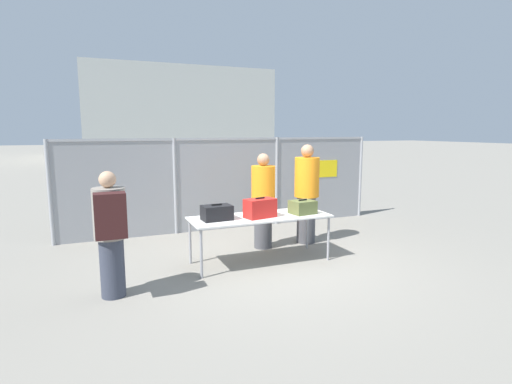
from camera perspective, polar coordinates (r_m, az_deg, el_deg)
name	(u,v)px	position (r m, az deg, el deg)	size (l,w,h in m)	color
ground_plane	(279,263)	(6.52, 3.30, -10.11)	(120.00, 120.00, 0.00)	gray
fence_section	(229,181)	(8.57, -3.82, 1.54)	(6.93, 0.07, 1.96)	#9EA0A5
inspection_table	(260,219)	(6.39, 0.60, -3.88)	(2.25, 0.81, 0.76)	silver
suitcase_black	(217,213)	(6.11, -5.61, -2.96)	(0.46, 0.32, 0.25)	black
suitcase_red	(260,208)	(6.25, 0.59, -2.32)	(0.52, 0.36, 0.32)	red
suitcase_olive	(303,207)	(6.59, 6.67, -2.16)	(0.42, 0.36, 0.24)	#566033
traveler_hooded	(110,230)	(5.29, -20.08, -5.09)	(0.40, 0.62, 1.62)	#383D4C
security_worker_near	(263,200)	(7.14, 1.03, -1.10)	(0.42, 0.42, 1.71)	#4C4C51
security_worker_far	(307,193)	(7.53, 7.24, -0.08)	(0.46, 0.46, 1.86)	#4C4C51
utility_trailer	(246,197)	(10.18, -1.37, -0.66)	(4.55, 1.92, 0.76)	white
distant_hangar	(170,116)	(35.01, -12.16, 10.61)	(13.69, 12.29, 6.66)	#B2B7B2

